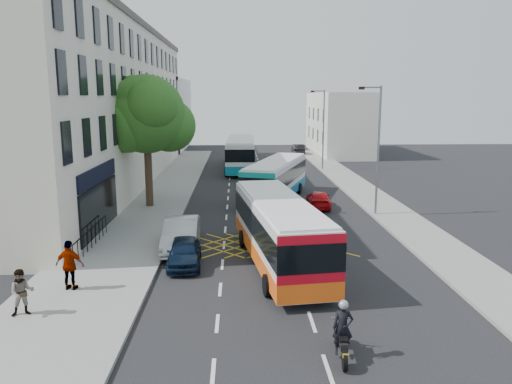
{
  "coord_description": "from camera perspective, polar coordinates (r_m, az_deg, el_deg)",
  "views": [
    {
      "loc": [
        -2.49,
        -18.65,
        7.49
      ],
      "look_at": [
        -1.44,
        8.95,
        2.2
      ],
      "focal_mm": 35.0,
      "sensor_mm": 36.0,
      "label": 1
    }
  ],
  "objects": [
    {
      "name": "motorbike",
      "position": [
        15.14,
        9.87,
        -15.36
      ],
      "size": [
        0.65,
        2.02,
        1.8
      ],
      "rotation": [
        0.0,
        0.0,
        -0.1
      ],
      "color": "black",
      "rests_on": "ground"
    },
    {
      "name": "ground",
      "position": [
        20.25,
        5.14,
        -10.91
      ],
      "size": [
        120.0,
        120.0,
        0.0
      ],
      "primitive_type": "plane",
      "color": "black",
      "rests_on": "ground"
    },
    {
      "name": "distant_car_silver",
      "position": [
        54.59,
        3.09,
        3.66
      ],
      "size": [
        1.98,
        4.13,
        1.36
      ],
      "primitive_type": "imported",
      "rotation": [
        0.0,
        0.0,
        3.05
      ],
      "color": "#96979D",
      "rests_on": "ground"
    },
    {
      "name": "pedestrian_near",
      "position": [
        18.97,
        -25.18,
        -10.35
      ],
      "size": [
        0.95,
        0.84,
        1.63
      ],
      "primitive_type": "imported",
      "rotation": [
        0.0,
        0.0,
        0.32
      ],
      "color": "gray",
      "rests_on": "pavement_left"
    },
    {
      "name": "pavement_right",
      "position": [
        35.87,
        14.05,
        -1.41
      ],
      "size": [
        3.0,
        70.0,
        0.15
      ],
      "primitive_type": "cube",
      "color": "gray",
      "rests_on": "ground"
    },
    {
      "name": "terrace_main",
      "position": [
        44.65,
        -17.35,
        9.42
      ],
      "size": [
        8.3,
        45.0,
        13.5
      ],
      "color": "beige",
      "rests_on": "ground"
    },
    {
      "name": "bus_near",
      "position": [
        22.46,
        2.61,
        -4.42
      ],
      "size": [
        3.88,
        10.91,
        3.0
      ],
      "rotation": [
        0.0,
        0.0,
        0.13
      ],
      "color": "silver",
      "rests_on": "ground"
    },
    {
      "name": "terrace_far",
      "position": [
        74.58,
        -11.19,
        8.73
      ],
      "size": [
        8.0,
        20.0,
        10.0
      ],
      "primitive_type": "cube",
      "color": "silver",
      "rests_on": "ground"
    },
    {
      "name": "parked_car_blue",
      "position": [
        22.8,
        -8.2,
        -6.79
      ],
      "size": [
        1.68,
        3.75,
        1.25
      ],
      "primitive_type": "imported",
      "rotation": [
        0.0,
        0.0,
        0.05
      ],
      "color": "black",
      "rests_on": "ground"
    },
    {
      "name": "lamp_far",
      "position": [
        51.47,
        7.61,
        7.55
      ],
      "size": [
        1.45,
        0.15,
        8.0
      ],
      "color": "slate",
      "rests_on": "pavement_right"
    },
    {
      "name": "parked_car_silver",
      "position": [
        25.06,
        -8.54,
        -4.8
      ],
      "size": [
        1.8,
        4.79,
        1.56
      ],
      "primitive_type": "imported",
      "rotation": [
        0.0,
        0.0,
        0.03
      ],
      "color": "#AAADB2",
      "rests_on": "ground"
    },
    {
      "name": "bus_mid",
      "position": [
        36.44,
        2.3,
        1.45
      ],
      "size": [
        5.58,
        10.71,
        2.94
      ],
      "rotation": [
        0.0,
        0.0,
        -0.32
      ],
      "color": "silver",
      "rests_on": "ground"
    },
    {
      "name": "red_hatchback",
      "position": [
        34.42,
        7.16,
        -0.86
      ],
      "size": [
        1.92,
        3.98,
        1.12
      ],
      "primitive_type": "imported",
      "rotation": [
        0.0,
        0.0,
        3.05
      ],
      "color": "#B7070C",
      "rests_on": "ground"
    },
    {
      "name": "distant_car_dark",
      "position": [
        65.83,
        4.82,
        4.88
      ],
      "size": [
        1.55,
        4.24,
        1.39
      ],
      "primitive_type": "imported",
      "rotation": [
        0.0,
        0.0,
        3.12
      ],
      "color": "black",
      "rests_on": "ground"
    },
    {
      "name": "lamp_near",
      "position": [
        31.98,
        13.65,
        5.39
      ],
      "size": [
        1.45,
        0.15,
        8.0
      ],
      "color": "slate",
      "rests_on": "pavement_right"
    },
    {
      "name": "pedestrian_far",
      "position": [
        20.62,
        -20.5,
        -7.84
      ],
      "size": [
        1.21,
        0.67,
        1.96
      ],
      "primitive_type": "imported",
      "rotation": [
        0.0,
        0.0,
        2.96
      ],
      "color": "gray",
      "rests_on": "pavement_left"
    },
    {
      "name": "pavement_left",
      "position": [
        34.97,
        -12.02,
        -1.64
      ],
      "size": [
        5.0,
        70.0,
        0.15
      ],
      "primitive_type": "cube",
      "color": "gray",
      "rests_on": "ground"
    },
    {
      "name": "street_tree",
      "position": [
        34.17,
        -12.46,
        8.58
      ],
      "size": [
        6.3,
        5.7,
        8.8
      ],
      "color": "#382619",
      "rests_on": "pavement_left"
    },
    {
      "name": "building_right",
      "position": [
        68.09,
        9.34,
        7.76
      ],
      "size": [
        6.0,
        18.0,
        8.0
      ],
      "primitive_type": "cube",
      "color": "silver",
      "rests_on": "ground"
    },
    {
      "name": "distant_car_grey",
      "position": [
        58.76,
        -2.27,
        4.2
      ],
      "size": [
        2.58,
        5.13,
        1.39
      ],
      "primitive_type": "imported",
      "rotation": [
        0.0,
        0.0,
        -0.05
      ],
      "color": "#393B40",
      "rests_on": "ground"
    },
    {
      "name": "bus_far",
      "position": [
        51.27,
        -1.76,
        4.41
      ],
      "size": [
        3.13,
        11.85,
        3.32
      ],
      "rotation": [
        0.0,
        0.0,
        -0.02
      ],
      "color": "silver",
      "rests_on": "ground"
    },
    {
      "name": "railings",
      "position": [
        25.91,
        -18.32,
        -4.87
      ],
      "size": [
        0.08,
        5.6,
        1.14
      ],
      "primitive_type": null,
      "color": "black",
      "rests_on": "pavement_left"
    }
  ]
}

